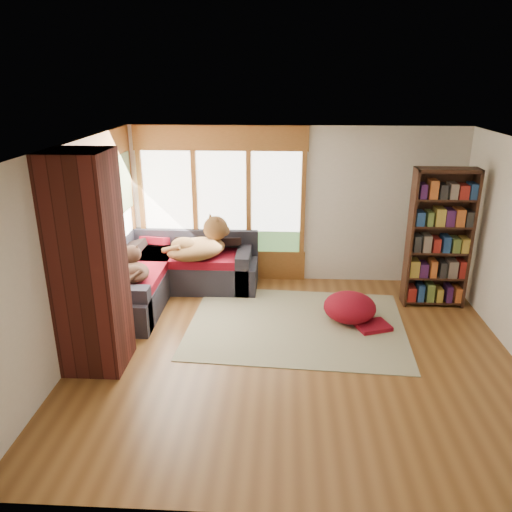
% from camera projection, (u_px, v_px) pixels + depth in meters
% --- Properties ---
extents(floor, '(5.50, 5.50, 0.00)m').
position_uv_depth(floor, '(295.00, 353.00, 6.36)').
color(floor, brown).
rests_on(floor, ground).
extents(ceiling, '(5.50, 5.50, 0.00)m').
position_uv_depth(ceiling, '(301.00, 147.00, 5.47)').
color(ceiling, white).
extents(wall_back, '(5.50, 0.04, 2.60)m').
position_uv_depth(wall_back, '(294.00, 206.00, 8.26)').
color(wall_back, silver).
rests_on(wall_back, ground).
extents(wall_front, '(5.50, 0.04, 2.60)m').
position_uv_depth(wall_front, '(306.00, 378.00, 3.57)').
color(wall_front, silver).
rests_on(wall_front, ground).
extents(wall_left, '(0.04, 5.00, 2.60)m').
position_uv_depth(wall_left, '(71.00, 254.00, 6.06)').
color(wall_left, silver).
rests_on(wall_left, ground).
extents(windows_back, '(2.82, 0.10, 1.90)m').
position_uv_depth(windows_back, '(222.00, 202.00, 8.28)').
color(windows_back, brown).
rests_on(windows_back, wall_back).
extents(windows_left, '(0.10, 2.62, 1.90)m').
position_uv_depth(windows_left, '(106.00, 222.00, 7.17)').
color(windows_left, brown).
rests_on(windows_left, wall_left).
extents(roller_blind, '(0.03, 0.72, 0.90)m').
position_uv_depth(roller_blind, '(123.00, 183.00, 7.81)').
color(roller_blind, '#6C8154').
rests_on(roller_blind, wall_left).
extents(brick_chimney, '(0.70, 0.70, 2.60)m').
position_uv_depth(brick_chimney, '(88.00, 265.00, 5.71)').
color(brick_chimney, '#471914').
rests_on(brick_chimney, ground).
extents(sectional_sofa, '(2.20, 2.20, 0.80)m').
position_uv_depth(sectional_sofa, '(171.00, 277.00, 7.95)').
color(sectional_sofa, black).
rests_on(sectional_sofa, ground).
extents(area_rug, '(3.15, 2.48, 0.01)m').
position_uv_depth(area_rug, '(296.00, 324.00, 7.09)').
color(area_rug, beige).
rests_on(area_rug, ground).
extents(bookshelf, '(0.90, 0.30, 2.11)m').
position_uv_depth(bookshelf, '(439.00, 239.00, 7.38)').
color(bookshelf, '#371D12').
rests_on(bookshelf, ground).
extents(pouf, '(0.76, 0.76, 0.41)m').
position_uv_depth(pouf, '(350.00, 307.00, 7.16)').
color(pouf, maroon).
rests_on(pouf, area_rug).
extents(dog_tan, '(1.16, 1.09, 0.57)m').
position_uv_depth(dog_tan, '(201.00, 244.00, 7.88)').
color(dog_tan, brown).
rests_on(dog_tan, sectional_sofa).
extents(dog_brindle, '(0.61, 0.77, 0.38)m').
position_uv_depth(dog_brindle, '(134.00, 270.00, 7.12)').
color(dog_brindle, black).
rests_on(dog_brindle, sectional_sofa).
extents(throw_pillows, '(1.98, 1.68, 0.45)m').
position_uv_depth(throw_pillows, '(173.00, 246.00, 7.93)').
color(throw_pillows, black).
rests_on(throw_pillows, sectional_sofa).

